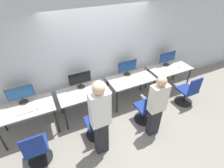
{
  "coord_description": "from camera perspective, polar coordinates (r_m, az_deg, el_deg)",
  "views": [
    {
      "loc": [
        -1.45,
        -2.89,
        3.31
      ],
      "look_at": [
        0.0,
        0.13,
        0.9
      ],
      "focal_mm": 28.0,
      "sensor_mm": 36.0,
      "label": 1
    }
  ],
  "objects": [
    {
      "name": "mouse_far_left",
      "position": [
        4.01,
        -23.21,
        -7.24
      ],
      "size": [
        0.06,
        0.09,
        0.03
      ],
      "color": "silver",
      "rests_on": "desk_far_left"
    },
    {
      "name": "office_chair_far_right",
      "position": [
        5.14,
        23.48,
        -2.64
      ],
      "size": [
        0.48,
        0.48,
        0.89
      ],
      "color": "black",
      "rests_on": "ground_plane"
    },
    {
      "name": "monitor_right",
      "position": [
        4.65,
        5.06,
        5.53
      ],
      "size": [
        0.54,
        0.2,
        0.41
      ],
      "color": "#2D2D2D",
      "rests_on": "desk_right"
    },
    {
      "name": "mouse_right",
      "position": [
        4.65,
        9.85,
        2.0
      ],
      "size": [
        0.06,
        0.09,
        0.03
      ],
      "color": "silver",
      "rests_on": "desk_right"
    },
    {
      "name": "keyboard_far_right",
      "position": [
        5.29,
        18.88,
        4.85
      ],
      "size": [
        0.37,
        0.13,
        0.02
      ],
      "color": "silver",
      "rests_on": "desk_far_right"
    },
    {
      "name": "monitor_left",
      "position": [
        4.22,
        -10.4,
        1.53
      ],
      "size": [
        0.54,
        0.2,
        0.41
      ],
      "color": "#2D2D2D",
      "rests_on": "desk_left"
    },
    {
      "name": "person_right",
      "position": [
        3.75,
        14.45,
        -6.79
      ],
      "size": [
        0.36,
        0.2,
        1.55
      ],
      "color": "#232328",
      "rests_on": "ground_plane"
    },
    {
      "name": "office_chair_far_left",
      "position": [
        3.81,
        -23.37,
        -19.15
      ],
      "size": [
        0.48,
        0.48,
        0.89
      ],
      "color": "black",
      "rests_on": "ground_plane"
    },
    {
      "name": "ground_plane",
      "position": [
        4.62,
        0.73,
        -9.96
      ],
      "size": [
        20.0,
        20.0,
        0.0
      ],
      "primitive_type": "plane",
      "color": "gray"
    },
    {
      "name": "keyboard_left",
      "position": [
        4.13,
        -8.99,
        -2.88
      ],
      "size": [
        0.37,
        0.13,
        0.02
      ],
      "color": "silver",
      "rests_on": "desk_left"
    },
    {
      "name": "desk_far_right",
      "position": [
        5.38,
        18.21,
        4.37
      ],
      "size": [
        1.2,
        0.67,
        0.75
      ],
      "color": "#BCB7AD",
      "rests_on": "ground_plane"
    },
    {
      "name": "office_chair_right",
      "position": [
        4.3,
        11.17,
        -8.29
      ],
      "size": [
        0.48,
        0.48,
        0.89
      ],
      "color": "black",
      "rests_on": "ground_plane"
    },
    {
      "name": "desk_far_left",
      "position": [
        4.2,
        -26.41,
        -7.87
      ],
      "size": [
        1.2,
        0.67,
        0.75
      ],
      "color": "#BCB7AD",
      "rests_on": "ground_plane"
    },
    {
      "name": "person_left",
      "position": [
        3.22,
        -3.85,
        -10.83
      ],
      "size": [
        0.36,
        0.23,
        1.76
      ],
      "color": "#232328",
      "rests_on": "ground_plane"
    },
    {
      "name": "office_chair_left",
      "position": [
        3.91,
        -4.99,
        -13.22
      ],
      "size": [
        0.48,
        0.48,
        0.89
      ],
      "color": "black",
      "rests_on": "ground_plane"
    },
    {
      "name": "monitor_far_right",
      "position": [
        5.34,
        17.65,
        8.11
      ],
      "size": [
        0.54,
        0.2,
        0.41
      ],
      "color": "#2D2D2D",
      "rests_on": "desk_far_right"
    },
    {
      "name": "monitor_far_left",
      "position": [
        4.17,
        -27.69,
        -2.95
      ],
      "size": [
        0.54,
        0.2,
        0.41
      ],
      "color": "#2D2D2D",
      "rests_on": "desk_far_left"
    },
    {
      "name": "desk_left",
      "position": [
        4.24,
        -9.17,
        -3.33
      ],
      "size": [
        1.2,
        0.67,
        0.75
      ],
      "color": "#BCB7AD",
      "rests_on": "ground_plane"
    },
    {
      "name": "keyboard_right",
      "position": [
        4.51,
        7.19,
        1.0
      ],
      "size": [
        0.37,
        0.13,
        0.02
      ],
      "color": "silver",
      "rests_on": "desk_right"
    },
    {
      "name": "keyboard_far_left",
      "position": [
        4.05,
        -26.65,
        -7.99
      ],
      "size": [
        0.37,
        0.13,
        0.02
      ],
      "color": "silver",
      "rests_on": "desk_far_left"
    },
    {
      "name": "wall_back",
      "position": [
        4.39,
        -3.79,
        9.93
      ],
      "size": [
        12.0,
        0.05,
        2.8
      ],
      "color": "#B7BCC1",
      "rests_on": "ground_plane"
    },
    {
      "name": "mouse_left",
      "position": [
        4.18,
        -5.73,
        -1.93
      ],
      "size": [
        0.06,
        0.09,
        0.03
      ],
      "color": "silver",
      "rests_on": "desk_left"
    },
    {
      "name": "desk_right",
      "position": [
        4.66,
        6.16,
        1.01
      ],
      "size": [
        1.2,
        0.67,
        0.75
      ],
      "color": "#BCB7AD",
      "rests_on": "ground_plane"
    },
    {
      "name": "mouse_far_right",
      "position": [
        5.44,
        20.92,
        5.36
      ],
      "size": [
        0.06,
        0.09,
        0.03
      ],
      "color": "silver",
      "rests_on": "desk_far_right"
    }
  ]
}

